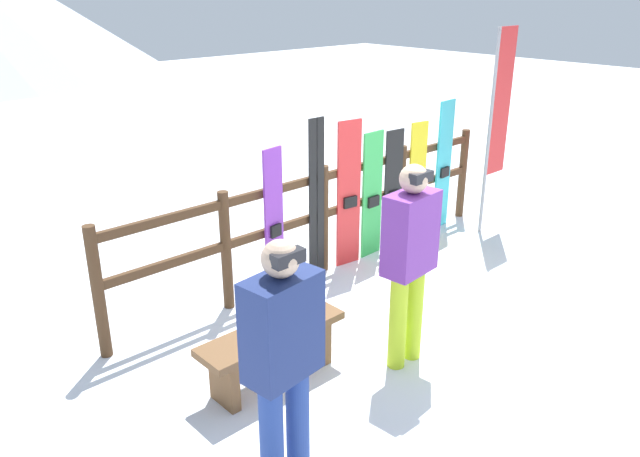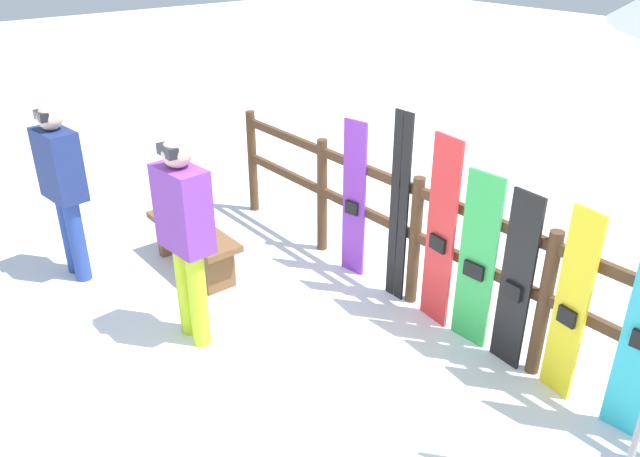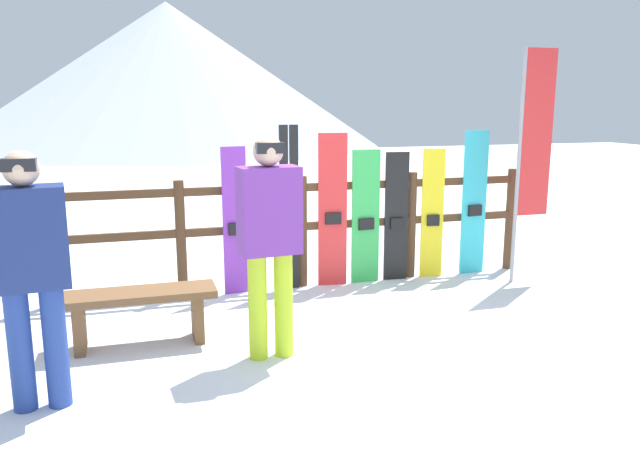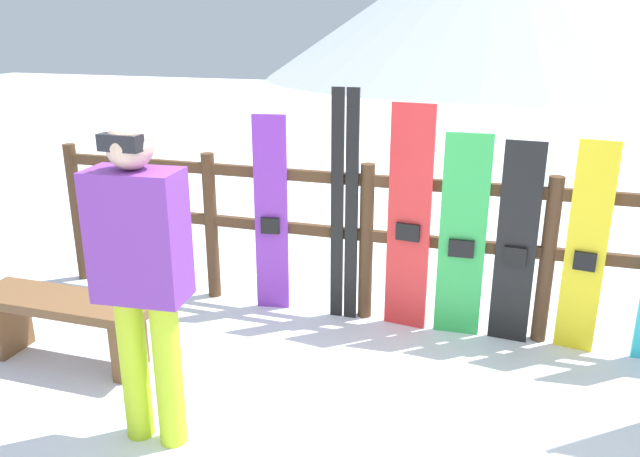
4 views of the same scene
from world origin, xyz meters
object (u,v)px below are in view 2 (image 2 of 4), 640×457
object	(u,v)px
ski_pair_black	(399,209)
snowboard_red	(441,234)
person_purple	(185,229)
snowboard_black_stripe	(516,283)
snowboard_green	(477,262)
snowboard_yellow	(571,307)
bench	(193,239)
person_navy	(62,182)
snowboard_purple	(354,200)

from	to	relation	value
ski_pair_black	snowboard_red	xyz separation A→B (m)	(0.46, -0.00, -0.05)
person_purple	snowboard_black_stripe	distance (m)	2.43
person_purple	snowboard_green	bearing A→B (deg)	50.29
snowboard_red	snowboard_yellow	size ratio (longest dim) A/B	1.13
bench	snowboard_red	world-z (taller)	snowboard_red
person_navy	ski_pair_black	bearing A→B (deg)	43.95
person_navy	snowboard_green	distance (m)	3.60
snowboard_green	snowboard_yellow	xyz separation A→B (m)	(0.78, -0.00, -0.00)
bench	snowboard_black_stripe	bearing A→B (deg)	23.16
snowboard_green	person_navy	bearing A→B (deg)	-145.30
snowboard_yellow	person_purple	bearing A→B (deg)	-142.32
person_purple	ski_pair_black	xyz separation A→B (m)	(0.56, 1.68, -0.13)
person_purple	bench	bearing A→B (deg)	151.17
person_navy	snowboard_yellow	bearing A→B (deg)	28.73
snowboard_purple	snowboard_black_stripe	xyz separation A→B (m)	(1.74, -0.00, -0.05)
bench	person_purple	world-z (taller)	person_purple
snowboard_red	snowboard_yellow	world-z (taller)	snowboard_red
bench	snowboard_black_stripe	distance (m)	2.95
bench	snowboard_green	distance (m)	2.63
ski_pair_black	person_navy	bearing A→B (deg)	-136.05
snowboard_red	snowboard_purple	bearing A→B (deg)	-179.99
bench	person_purple	size ratio (longest dim) A/B	0.72
bench	snowboard_green	xyz separation A→B (m)	(2.34, 1.15, 0.38)
bench	ski_pair_black	world-z (taller)	ski_pair_black
snowboard_purple	snowboard_green	world-z (taller)	snowboard_purple
bench	snowboard_red	xyz separation A→B (m)	(1.97, 1.15, 0.47)
ski_pair_black	snowboard_green	world-z (taller)	ski_pair_black
person_purple	snowboard_red	size ratio (longest dim) A/B	1.05
person_purple	ski_pair_black	world-z (taller)	ski_pair_black
person_navy	snowboard_black_stripe	xyz separation A→B (m)	(3.30, 2.04, -0.25)
snowboard_purple	snowboard_red	world-z (taller)	snowboard_red
bench	snowboard_red	size ratio (longest dim) A/B	0.75
snowboard_purple	snowboard_yellow	world-z (taller)	snowboard_purple
ski_pair_black	snowboard_red	size ratio (longest dim) A/B	1.05
snowboard_red	person_navy	bearing A→B (deg)	-141.67
ski_pair_black	snowboard_yellow	size ratio (longest dim) A/B	1.19
snowboard_green	ski_pair_black	bearing A→B (deg)	179.76
snowboard_purple	snowboard_red	xyz separation A→B (m)	(1.02, 0.00, 0.06)
snowboard_red	person_purple	bearing A→B (deg)	-121.43
person_purple	snowboard_green	world-z (taller)	person_purple
bench	person_navy	size ratio (longest dim) A/B	0.74
bench	person_navy	distance (m)	1.24
snowboard_green	snowboard_yellow	size ratio (longest dim) A/B	1.00
snowboard_red	snowboard_black_stripe	distance (m)	0.72
person_navy	snowboard_red	size ratio (longest dim) A/B	1.02
bench	snowboard_yellow	xyz separation A→B (m)	(3.11, 1.15, 0.38)
snowboard_purple	person_navy	bearing A→B (deg)	-127.47
bench	snowboard_purple	world-z (taller)	snowboard_purple
ski_pair_black	snowboard_black_stripe	bearing A→B (deg)	-0.17
ski_pair_black	snowboard_green	size ratio (longest dim) A/B	1.19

